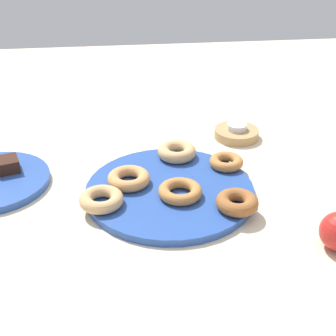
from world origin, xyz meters
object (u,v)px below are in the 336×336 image
Objects in this scene: donut_plate at (170,191)px; donut_0 at (180,191)px; donut_3 at (226,162)px; brownie_far at (7,165)px; tealight at (237,127)px; candle_holder at (236,133)px; donut_1 at (101,199)px; donut_4 at (177,152)px; donut_2 at (129,178)px; donut_5 at (237,202)px.

donut_0 is at bearing -64.69° from donut_plate.
donut_3 is 1.48× the size of brownie_far.
tealight is (0.21, 0.25, 0.02)m from donut_plate.
donut_3 is 0.67× the size of candle_holder.
donut_4 reaches higher than donut_1.
donut_2 is 0.79× the size of candle_holder.
donut_plate is 3.92× the size of donut_2.
brownie_far reaches higher than donut_plate.
donut_plate is 4.04× the size of donut_1.
donut_5 reaches higher than candle_holder.
donut_5 is at bearing -23.75° from brownie_far.
donut_3 reaches higher than candle_holder.
donut_2 is 0.37m from candle_holder.
brownie_far is (-0.47, 0.21, 0.00)m from donut_5.
brownie_far is at bearing 156.25° from donut_5.
donut_4 reaches higher than donut_2.
donut_5 is (0.20, -0.12, 0.00)m from donut_2.
donut_5 reaches higher than donut_2.
tealight is (0.09, 0.34, 0.00)m from donut_5.
tealight is (0.19, 0.28, 0.00)m from donut_0.
donut_4 reaches higher than donut_plate.
donut_0 is 0.12m from donut_2.
donut_2 is at bearing -142.58° from candle_holder.
donut_plate is 0.15m from donut_1.
brownie_far reaches higher than tealight.
donut_plate is at bearing -17.22° from donut_2.
donut_4 is at bearing 75.87° from donut_plate.
donut_1 is 0.27m from donut_5.
donut_5 is at bearing -37.25° from donut_plate.
donut_2 reaches higher than donut_plate.
donut_3 is at bearing -111.61° from candle_holder.
donut_4 reaches higher than donut_3.
donut_0 is 0.40m from brownie_far.
brownie_far is at bearing -177.47° from donut_4.
donut_1 reaches higher than donut_plate.
donut_0 is at bearing -95.61° from donut_4.
donut_2 is at bearing 52.04° from donut_1.
donut_3 is 1.48× the size of tealight.
brownie_far is at bearing -166.48° from tealight.
donut_4 is 0.38m from brownie_far.
donut_2 is 1.18× the size of donut_3.
donut_3 reaches higher than donut_plate.
donut_5 is (0.10, -0.06, 0.00)m from donut_0.
donut_5 reaches higher than donut_0.
donut_1 is 0.46m from candle_holder.
donut_0 is (0.02, -0.04, 0.02)m from donut_plate.
donut_plate is 0.32m from tealight.
tealight is at bearing 13.52° from brownie_far.
tealight is at bearing 40.37° from donut_1.
donut_1 is (-0.14, -0.05, 0.02)m from donut_plate.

